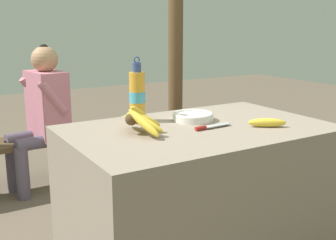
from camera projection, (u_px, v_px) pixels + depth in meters
The scene contains 10 objects.
market_counter at pixel (198, 199), 2.06m from camera, with size 1.23×0.78×0.73m.
banana_bunch_ripe at pixel (139, 119), 1.85m from camera, with size 0.17×0.32×0.14m.
serving_bowl at pixel (193, 116), 2.10m from camera, with size 0.20×0.20×0.04m.
water_bottle at pixel (137, 96), 2.07m from camera, with size 0.08×0.08×0.32m.
loose_banana_front at pixel (267, 123), 1.97m from camera, with size 0.17×0.13×0.04m.
knife at pixel (208, 127), 1.94m from camera, with size 0.20×0.04×0.02m.
wooden_bench at pixel (71, 141), 3.22m from camera, with size 1.76×0.32×0.38m.
seated_vendor at pixel (42, 109), 3.02m from camera, with size 0.44×0.41×1.06m.
banana_bunch_green at pixel (131, 118), 3.45m from camera, with size 0.17×0.30×0.12m.
support_post_far at pixel (176, 25), 3.77m from camera, with size 0.13×0.13×2.37m.
Camera 1 is at (-1.11, -1.57, 1.20)m, focal length 45.00 mm.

